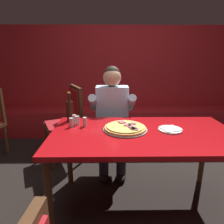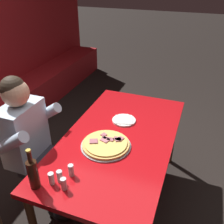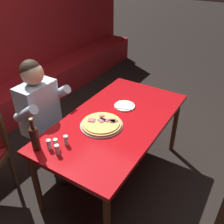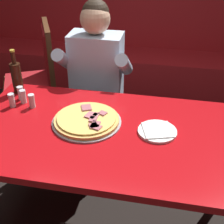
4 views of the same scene
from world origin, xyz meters
name	(u,v)px [view 4 (image 4 of 4)]	position (x,y,z in m)	size (l,w,h in m)	color
ground_plane	(112,223)	(0.00, 0.00, 0.00)	(24.00, 24.00, 0.00)	black
booth_wall_panel	(151,2)	(0.00, 2.18, 0.95)	(6.80, 0.16, 1.90)	#A3191E
booth_bench	(144,74)	(0.00, 1.86, 0.23)	(6.46, 0.48, 0.46)	#A3191E
main_dining_table	(112,142)	(0.00, 0.00, 0.68)	(1.59, 0.86, 0.75)	#4C2D19
pizza	(87,120)	(-0.15, 0.05, 0.77)	(0.39, 0.39, 0.05)	#9E9EA3
plate_white_paper	(157,131)	(0.24, 0.04, 0.76)	(0.21, 0.21, 0.02)	white
beer_bottle	(17,77)	(-0.69, 0.32, 0.86)	(0.07, 0.07, 0.29)	black
shaker_red_pepper_flakes	(21,94)	(-0.63, 0.23, 0.79)	(0.04, 0.04, 0.09)	silver
shaker_oregano	(23,97)	(-0.60, 0.20, 0.79)	(0.04, 0.04, 0.09)	silver
shaker_black_pepper	(12,101)	(-0.64, 0.14, 0.79)	(0.04, 0.04, 0.09)	silver
shaker_parmesan	(32,102)	(-0.52, 0.15, 0.79)	(0.04, 0.04, 0.09)	silver
diner_seated_blue_shirt	(94,82)	(-0.26, 0.65, 0.71)	(0.53, 0.53, 1.27)	black
dining_chair_far_right	(38,74)	(-0.84, 0.93, 0.58)	(0.59, 0.59, 1.01)	#4C2D19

